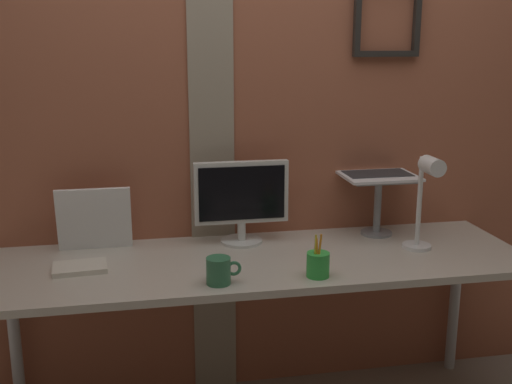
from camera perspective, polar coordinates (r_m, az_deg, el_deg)
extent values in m
cube|color=#9E563D|center=(2.80, 0.36, 6.20)|extent=(3.26, 0.12, 2.46)
cube|color=gray|center=(2.71, -4.06, 5.89)|extent=(0.19, 0.01, 2.46)
cube|color=black|center=(2.86, 11.73, 12.21)|extent=(0.30, 0.03, 0.03)
cube|color=black|center=(2.81, 9.21, 15.42)|extent=(0.03, 0.03, 0.28)
cube|color=black|center=(2.92, 14.45, 15.11)|extent=(0.03, 0.03, 0.28)
cube|color=beige|center=(2.54, 0.43, -6.36)|extent=(2.16, 0.67, 0.03)
cylinder|color=#B2B2B7|center=(2.94, -21.11, -12.24)|extent=(0.05, 0.05, 0.72)
cylinder|color=#B2B2B7|center=(3.25, 17.61, -9.41)|extent=(0.05, 0.05, 0.72)
cylinder|color=silver|center=(2.72, -1.32, -4.47)|extent=(0.18, 0.18, 0.01)
cylinder|color=silver|center=(2.71, -1.33, -3.56)|extent=(0.04, 0.04, 0.08)
cube|color=silver|center=(2.66, -1.35, -0.02)|extent=(0.40, 0.04, 0.27)
cube|color=black|center=(2.64, -1.28, -0.13)|extent=(0.37, 0.00, 0.23)
cylinder|color=gray|center=(2.88, 10.88, -3.66)|extent=(0.14, 0.14, 0.01)
cylinder|color=gray|center=(2.85, 11.00, -1.24)|extent=(0.03, 0.03, 0.24)
cube|color=gray|center=(2.82, 11.11, 1.22)|extent=(0.28, 0.22, 0.01)
cube|color=white|center=(2.81, 11.12, 1.44)|extent=(0.32, 0.25, 0.01)
cube|color=#2D2D30|center=(2.83, 10.98, 1.67)|extent=(0.28, 0.16, 0.00)
cube|color=white|center=(2.94, 10.03, 4.08)|extent=(0.32, 0.08, 0.19)
cube|color=black|center=(2.94, 10.07, 4.01)|extent=(0.29, 0.06, 0.16)
cube|color=white|center=(2.68, -14.51, -2.40)|extent=(0.30, 0.06, 0.27)
cylinder|color=white|center=(2.73, 14.39, -4.79)|extent=(0.12, 0.12, 0.02)
cylinder|color=white|center=(2.68, 14.64, -0.83)|extent=(0.02, 0.02, 0.37)
cylinder|color=white|center=(2.56, 15.72, 2.29)|extent=(0.07, 0.11, 0.07)
cylinder|color=green|center=(2.34, 5.66, -6.60)|extent=(0.09, 0.09, 0.09)
cylinder|color=orange|center=(2.32, 5.60, -5.90)|extent=(0.02, 0.02, 0.14)
cylinder|color=orange|center=(2.31, 5.76, -5.72)|extent=(0.02, 0.01, 0.16)
cylinder|color=yellow|center=(2.31, 5.41, -5.73)|extent=(0.01, 0.01, 0.16)
cylinder|color=orange|center=(2.34, 5.55, -5.78)|extent=(0.02, 0.01, 0.14)
cylinder|color=#33724C|center=(2.27, -3.44, -7.17)|extent=(0.09, 0.09, 0.10)
torus|color=#33724C|center=(2.27, -2.03, -6.96)|extent=(0.06, 0.01, 0.06)
cube|color=silver|center=(2.49, -15.72, -6.63)|extent=(0.21, 0.16, 0.02)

